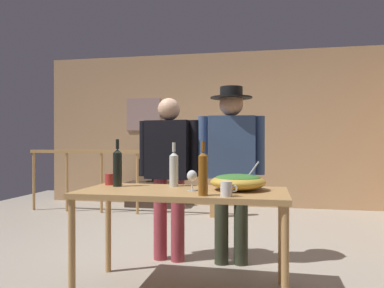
# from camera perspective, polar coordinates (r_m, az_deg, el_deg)

# --- Properties ---
(ground_plane) EXTENTS (8.22, 8.22, 0.00)m
(ground_plane) POSITION_cam_1_polar(r_m,az_deg,el_deg) (4.02, -1.95, -16.11)
(ground_plane) COLOR #9E9384
(back_wall) EXTENTS (6.32, 0.10, 2.71)m
(back_wall) POSITION_cam_1_polar(r_m,az_deg,el_deg) (6.69, 3.71, 2.24)
(back_wall) COLOR tan
(back_wall) RESTS_ON ground_plane
(framed_picture) EXTENTS (0.64, 0.03, 0.59)m
(framed_picture) POSITION_cam_1_polar(r_m,az_deg,el_deg) (6.95, -7.43, 4.51)
(framed_picture) COLOR gray
(stair_railing) EXTENTS (3.11, 0.10, 1.05)m
(stair_railing) POSITION_cam_1_polar(r_m,az_deg,el_deg) (5.87, -6.61, -4.31)
(stair_railing) COLOR #B2844C
(stair_railing) RESTS_ON ground_plane
(tv_console) EXTENTS (0.90, 0.40, 0.43)m
(tv_console) POSITION_cam_1_polar(r_m,az_deg,el_deg) (6.64, -6.01, -7.63)
(tv_console) COLOR #38281E
(tv_console) RESTS_ON ground_plane
(flat_screen_tv) EXTENTS (0.55, 0.12, 0.41)m
(flat_screen_tv) POSITION_cam_1_polar(r_m,az_deg,el_deg) (6.56, -6.09, -3.71)
(flat_screen_tv) COLOR black
(flat_screen_tv) RESTS_ON tv_console
(serving_table) EXTENTS (1.56, 0.70, 0.77)m
(serving_table) POSITION_cam_1_polar(r_m,az_deg,el_deg) (2.85, -1.45, -8.54)
(serving_table) COLOR #B2844C
(serving_table) RESTS_ON ground_plane
(salad_bowl) EXTENTS (0.42, 0.42, 0.22)m
(salad_bowl) POSITION_cam_1_polar(r_m,az_deg,el_deg) (2.85, 7.02, -5.64)
(salad_bowl) COLOR gold
(salad_bowl) RESTS_ON serving_table
(wine_glass) EXTENTS (0.08, 0.08, 0.15)m
(wine_glass) POSITION_cam_1_polar(r_m,az_deg,el_deg) (2.79, -0.00, -5.00)
(wine_glass) COLOR silver
(wine_glass) RESTS_ON serving_table
(wine_bottle_dark) EXTENTS (0.07, 0.07, 0.38)m
(wine_bottle_dark) POSITION_cam_1_polar(r_m,az_deg,el_deg) (3.11, -11.31, -3.44)
(wine_bottle_dark) COLOR black
(wine_bottle_dark) RESTS_ON serving_table
(wine_bottle_amber) EXTENTS (0.06, 0.06, 0.37)m
(wine_bottle_amber) POSITION_cam_1_polar(r_m,az_deg,el_deg) (2.53, 1.71, -4.40)
(wine_bottle_amber) COLOR brown
(wine_bottle_amber) RESTS_ON serving_table
(wine_bottle_clear) EXTENTS (0.07, 0.07, 0.36)m
(wine_bottle_clear) POSITION_cam_1_polar(r_m,az_deg,el_deg) (3.07, -2.79, -3.70)
(wine_bottle_clear) COLOR silver
(wine_bottle_clear) RESTS_ON serving_table
(mug_red) EXTENTS (0.12, 0.09, 0.09)m
(mug_red) POSITION_cam_1_polar(r_m,az_deg,el_deg) (3.24, -12.34, -5.27)
(mug_red) COLOR #B7332D
(mug_red) RESTS_ON serving_table
(mug_white) EXTENTS (0.12, 0.08, 0.10)m
(mug_white) POSITION_cam_1_polar(r_m,az_deg,el_deg) (2.51, 5.30, -6.84)
(mug_white) COLOR white
(mug_white) RESTS_ON serving_table
(person_standing_left) EXTENTS (0.61, 0.27, 1.56)m
(person_standing_left) POSITION_cam_1_polar(r_m,az_deg,el_deg) (3.60, -3.54, -3.12)
(person_standing_left) COLOR #9E3842
(person_standing_left) RESTS_ON ground_plane
(person_standing_right) EXTENTS (0.61, 0.39, 1.65)m
(person_standing_right) POSITION_cam_1_polar(r_m,az_deg,el_deg) (3.49, 6.00, -2.17)
(person_standing_right) COLOR #2D3323
(person_standing_right) RESTS_ON ground_plane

